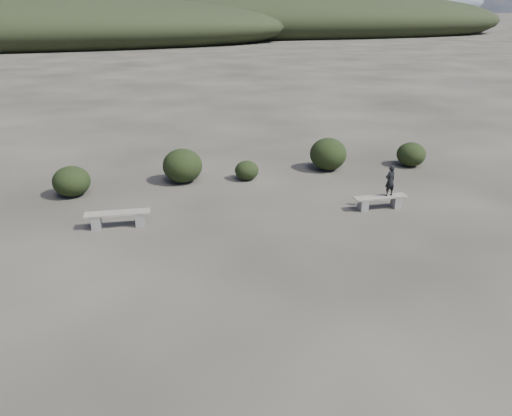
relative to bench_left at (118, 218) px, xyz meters
name	(u,v)px	position (x,y,z in m)	size (l,w,h in m)	color
ground	(333,312)	(4.21, -5.82, -0.28)	(1200.00, 1200.00, 0.00)	#2A2620
bench_left	(118,218)	(0.00, 0.00, 0.00)	(1.90, 0.57, 0.47)	gray
bench_right	(380,201)	(8.06, -0.85, -0.02)	(1.74, 0.44, 0.43)	gray
seated_person	(390,181)	(8.34, -0.86, 0.64)	(0.36, 0.24, 0.99)	black
shrub_a	(72,181)	(-1.42, 3.17, 0.23)	(1.26, 1.26, 1.03)	black
shrub_b	(182,166)	(2.43, 3.59, 0.34)	(1.45, 1.45, 1.24)	black
shrub_c	(247,170)	(4.75, 3.19, 0.07)	(0.90, 0.90, 0.72)	black
shrub_d	(328,154)	(8.17, 3.51, 0.35)	(1.45, 1.45, 1.27)	black
shrub_e	(411,154)	(11.61, 3.03, 0.20)	(1.16, 1.16, 0.97)	black
mountain_ridges	(95,0)	(-3.27, 333.24, 10.55)	(500.00, 400.00, 56.00)	black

